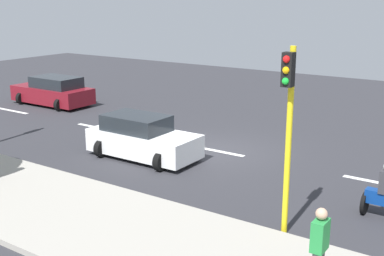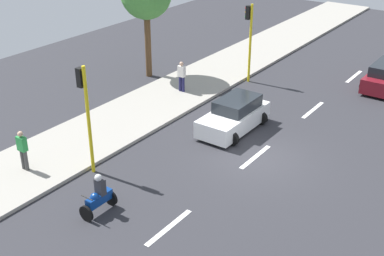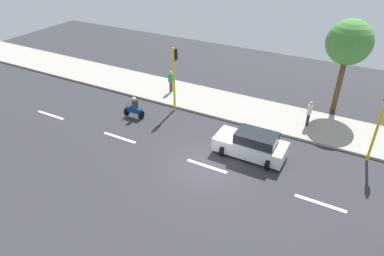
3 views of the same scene
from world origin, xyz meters
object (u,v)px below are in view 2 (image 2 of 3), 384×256
motorcycle (99,197)px  traffic_light_midblock (249,32)px  traffic_light_corner (85,105)px  car_white (234,116)px  pedestrian_by_tree (23,149)px  pedestrian_near_signal (182,76)px

motorcycle → traffic_light_midblock: size_ratio=0.34×
traffic_light_corner → traffic_light_midblock: size_ratio=1.00×
car_white → pedestrian_by_tree: bearing=59.8°
car_white → pedestrian_near_signal: pedestrian_near_signal is taller
pedestrian_near_signal → pedestrian_by_tree: size_ratio=1.00×
motorcycle → traffic_light_midblock: bearing=-80.9°
pedestrian_by_tree → traffic_light_corner: traffic_light_corner is taller
car_white → pedestrian_by_tree: (4.78, 8.21, 0.35)m
motorcycle → traffic_light_corner: 3.74m
motorcycle → traffic_light_corner: (2.30, -1.86, 2.29)m
pedestrian_by_tree → traffic_light_midblock: 14.39m
car_white → traffic_light_corner: (2.71, 6.59, 2.22)m
pedestrian_by_tree → pedestrian_near_signal: bearing=-90.8°
pedestrian_by_tree → traffic_light_midblock: (-2.07, -14.12, 1.87)m
traffic_light_midblock → pedestrian_near_signal: bearing=62.8°
traffic_light_corner → car_white: bearing=-112.3°
car_white → pedestrian_by_tree: 9.51m
car_white → traffic_light_midblock: 6.87m
pedestrian_near_signal → traffic_light_corner: 9.13m
motorcycle → pedestrian_near_signal: bearing=-68.2°
car_white → motorcycle: motorcycle is taller
motorcycle → pedestrian_near_signal: size_ratio=0.91×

